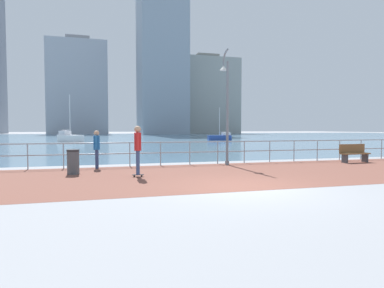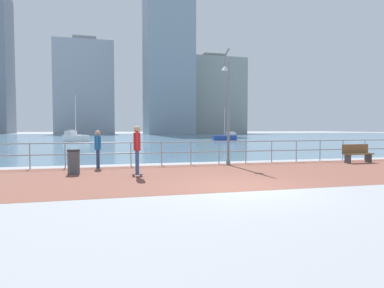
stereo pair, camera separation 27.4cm
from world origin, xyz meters
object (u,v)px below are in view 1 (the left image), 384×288
at_px(lamppost, 226,101).
at_px(park_bench, 354,153).
at_px(sailboat_navy, 220,137).
at_px(skateboarder, 138,146).
at_px(trash_bin, 73,162).
at_px(sailboat_ivory, 70,138).
at_px(bystander, 97,146).

xyz_separation_m(lamppost, park_bench, (6.58, -0.80, -2.51)).
bearing_deg(sailboat_navy, skateboarder, -114.97).
relative_size(lamppost, skateboarder, 2.99).
relative_size(trash_bin, sailboat_ivory, 0.16).
relative_size(bystander, sailboat_ivory, 0.28).
bearing_deg(sailboat_ivory, lamppost, -71.15).
distance_m(park_bench, sailboat_navy, 30.07).
height_order(park_bench, sailboat_ivory, sailboat_ivory).
height_order(lamppost, bystander, lamppost).
bearing_deg(skateboarder, trash_bin, 149.66).
height_order(skateboarder, bystander, skateboarder).
relative_size(trash_bin, park_bench, 0.57).
relative_size(lamppost, sailboat_navy, 1.16).
bearing_deg(sailboat_ivory, trash_bin, -84.40).
distance_m(bystander, sailboat_ivory, 28.32).
relative_size(trash_bin, sailboat_navy, 0.20).
xyz_separation_m(bystander, sailboat_ivory, (-3.74, 28.07, -0.40)).
xyz_separation_m(sailboat_ivory, sailboat_navy, (20.03, 0.87, -0.11)).
xyz_separation_m(lamppost, bystander, (-5.88, 0.09, -2.04)).
relative_size(lamppost, park_bench, 3.34).
height_order(lamppost, sailboat_ivory, sailboat_ivory).
distance_m(skateboarder, sailboat_navy, 35.19).
bearing_deg(sailboat_ivory, bystander, -82.42).
xyz_separation_m(skateboarder, sailboat_navy, (14.85, 31.89, -0.65)).
relative_size(skateboarder, bystander, 1.11).
height_order(skateboarder, sailboat_navy, sailboat_navy).
bearing_deg(skateboarder, lamppost, 32.86).
xyz_separation_m(skateboarder, park_bench, (11.02, 2.06, -0.61)).
distance_m(trash_bin, sailboat_ivory, 29.84).
bearing_deg(park_bench, skateboarder, -169.38).
relative_size(bystander, trash_bin, 1.75).
height_order(lamppost, park_bench, lamppost).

